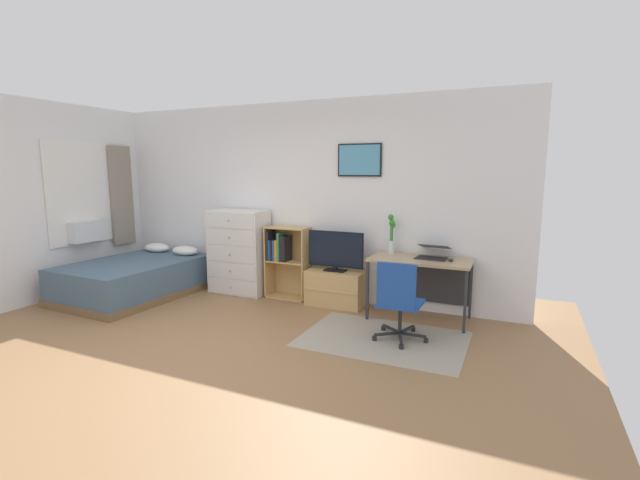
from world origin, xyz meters
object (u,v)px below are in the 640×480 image
at_px(tv_stand, 336,288).
at_px(television, 335,251).
at_px(desk, 421,269).
at_px(bookshelf, 285,257).
at_px(bamboo_vase, 392,234).
at_px(dresser, 239,252).
at_px(laptop, 433,253).
at_px(computer_mouse, 451,260).
at_px(bed, 136,278).
at_px(office_chair, 398,299).

bearing_deg(tv_stand, television, -90.00).
distance_m(tv_stand, desk, 1.18).
relative_size(bookshelf, bamboo_vase, 2.04).
bearing_deg(dresser, desk, -0.21).
bearing_deg(dresser, bookshelf, 5.20).
height_order(laptop, computer_mouse, laptop).
bearing_deg(bamboo_vase, dresser, -176.80).
height_order(bookshelf, computer_mouse, bookshelf).
relative_size(bed, dresser, 1.63).
xyz_separation_m(bed, bookshelf, (1.98, 0.81, 0.32)).
height_order(television, office_chair, television).
xyz_separation_m(television, computer_mouse, (1.47, -0.08, 0.03)).
bearing_deg(bed, laptop, 13.18).
height_order(dresser, tv_stand, dresser).
relative_size(dresser, bamboo_vase, 2.47).
bearing_deg(tv_stand, bookshelf, 176.36).
bearing_deg(bamboo_vase, bookshelf, -177.77).
height_order(laptop, bamboo_vase, bamboo_vase).
distance_m(bookshelf, laptop, 2.05).
relative_size(bookshelf, computer_mouse, 9.62).
bearing_deg(bed, tv_stand, 17.55).
xyz_separation_m(bookshelf, office_chair, (1.87, -0.97, -0.12)).
distance_m(tv_stand, bamboo_vase, 1.04).
distance_m(bookshelf, television, 0.81).
relative_size(tv_stand, computer_mouse, 7.30).
height_order(bed, bamboo_vase, bamboo_vase).
bearing_deg(office_chair, dresser, 160.88).
height_order(bookshelf, bamboo_vase, bamboo_vase).
bearing_deg(computer_mouse, office_chair, -115.73).
distance_m(office_chair, bamboo_vase, 1.21).
bearing_deg(bamboo_vase, television, -169.46).
distance_m(television, computer_mouse, 1.47).
distance_m(bookshelf, desk, 1.92).
distance_m(dresser, desk, 2.64).
relative_size(tv_stand, laptop, 1.84).
relative_size(computer_mouse, bamboo_vase, 0.21).
bearing_deg(bookshelf, bamboo_vase, 2.23).
xyz_separation_m(dresser, computer_mouse, (2.99, -0.08, 0.15)).
relative_size(television, laptop, 1.86).
relative_size(dresser, bookshelf, 1.21).
relative_size(tv_stand, television, 0.99).
relative_size(office_chair, laptop, 2.09).
xyz_separation_m(bookshelf, television, (0.80, -0.07, 0.15)).
distance_m(television, office_chair, 1.43).
bearing_deg(bamboo_vase, bed, -165.93).
distance_m(laptop, bamboo_vase, 0.57).
height_order(bookshelf, television, bookshelf).
bearing_deg(bed, desk, 12.91).
xyz_separation_m(bed, computer_mouse, (4.25, 0.66, 0.50)).
height_order(television, laptop, television).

